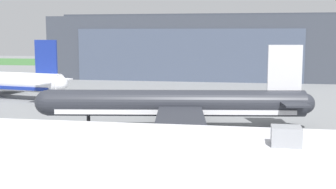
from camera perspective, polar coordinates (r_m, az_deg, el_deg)
name	(u,v)px	position (r m, az deg, el deg)	size (l,w,h in m)	color
ground_plane	(283,129)	(73.19, 14.32, -4.30)	(440.00, 440.00, 0.00)	slate
grass_field_strip	(259,64)	(230.57, 11.41, 3.77)	(440.00, 56.00, 0.08)	#3D7038
maintenance_hangar	(194,47)	(161.13, 3.36, 6.05)	(93.50, 39.60, 21.87)	#383D47
airliner_near_right	(175,104)	(70.09, 0.87, -1.22)	(43.01, 33.52, 13.20)	#282B33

